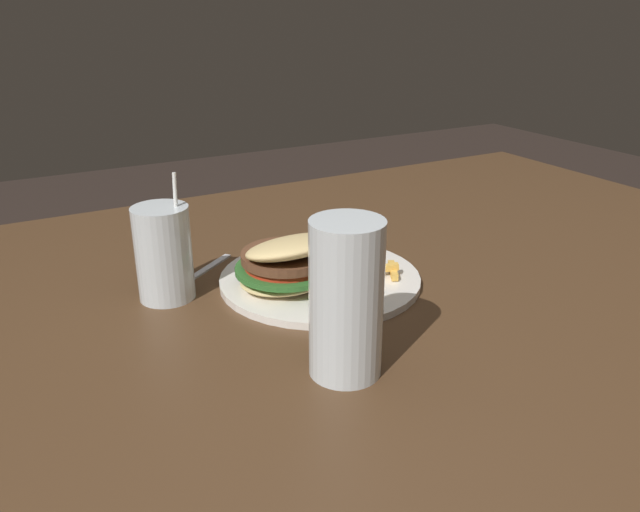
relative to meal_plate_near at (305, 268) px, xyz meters
The scene contains 5 objects.
dining_table 0.25m from the meal_plate_near, 93.89° to the left, with size 1.64×1.43×0.73m.
meal_plate_near is the anchor object (origin of this frame).
beer_glass 0.22m from the meal_plate_near, 73.60° to the left, with size 0.08×0.08×0.17m.
juice_glass 0.19m from the meal_plate_near, 19.31° to the right, with size 0.07×0.07×0.17m.
spoon 0.17m from the meal_plate_near, 30.16° to the right, with size 0.14×0.11×0.01m.
Camera 1 is at (0.37, 0.46, 1.10)m, focal length 35.00 mm.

